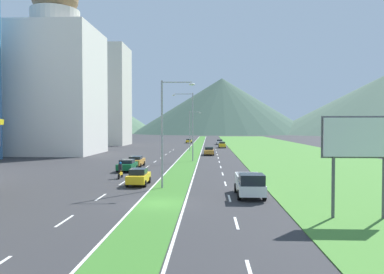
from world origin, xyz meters
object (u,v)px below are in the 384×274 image
at_px(car_0, 139,177).
at_px(car_6, 209,151).
at_px(car_5, 189,141).
at_px(car_4, 222,145).
at_px(motorcycle_rider, 120,172).
at_px(street_lamp_near, 166,127).
at_px(street_lamp_far, 191,128).
at_px(car_2, 136,161).
at_px(billboard_roadside, 359,143).
at_px(car_3, 220,142).
at_px(street_lamp_mid, 191,122).
at_px(car_1, 127,165).
at_px(pickup_truck_0, 250,185).

distance_m(car_0, car_6, 38.28).
xyz_separation_m(car_0, car_5, (-0.05, 89.61, -0.09)).
relative_size(car_4, motorcycle_rider, 2.30).
xyz_separation_m(street_lamp_near, street_lamp_far, (-0.23, 52.02, -0.43)).
bearing_deg(car_2, car_5, -2.64).
bearing_deg(car_4, billboard_roadside, 4.37).
relative_size(car_0, motorcycle_rider, 2.03).
height_order(billboard_roadside, motorcycle_rider, billboard_roadside).
height_order(car_3, car_6, car_6).
relative_size(street_lamp_mid, car_4, 2.38).
bearing_deg(street_lamp_far, car_5, 93.84).
height_order(billboard_roadside, car_0, billboard_roadside).
bearing_deg(car_1, car_0, -162.14).
xyz_separation_m(street_lamp_mid, car_6, (2.92, 13.51, -5.45)).
relative_size(street_lamp_far, car_5, 1.91).
bearing_deg(car_2, street_lamp_near, -160.86).
height_order(billboard_roadside, car_2, billboard_roadside).
relative_size(car_3, car_5, 1.01).
bearing_deg(street_lamp_far, street_lamp_mid, -87.35).
distance_m(car_1, car_5, 78.80).
xyz_separation_m(street_lamp_near, pickup_truck_0, (7.18, -3.77, -4.62)).
height_order(street_lamp_mid, car_4, street_lamp_mid).
relative_size(car_1, car_3, 0.92).
distance_m(street_lamp_near, car_2, 19.72).
relative_size(billboard_roadside, motorcycle_rider, 3.14).
bearing_deg(billboard_roadside, car_3, 93.63).
distance_m(street_lamp_mid, motorcycle_rider, 21.51).
bearing_deg(car_2, car_1, 179.26).
bearing_deg(car_1, street_lamp_mid, -28.81).
height_order(street_lamp_near, street_lamp_far, street_lamp_near).
height_order(street_lamp_far, pickup_truck_0, street_lamp_far).
bearing_deg(street_lamp_near, car_1, 116.44).
bearing_deg(car_6, street_lamp_far, -161.72).
bearing_deg(car_5, car_3, -133.34).
height_order(car_1, car_4, car_4).
xyz_separation_m(street_lamp_near, car_2, (-6.27, 18.06, -4.84)).
height_order(car_4, motorcycle_rider, motorcycle_rider).
height_order(street_lamp_near, car_0, street_lamp_near).
distance_m(billboard_roadside, car_1, 30.59).
height_order(car_1, car_2, car_1).
bearing_deg(street_lamp_far, pickup_truck_0, -82.43).
bearing_deg(motorcycle_rider, pickup_truck_0, -128.14).
bearing_deg(car_4, pickup_truck_0, -0.09).
distance_m(street_lamp_near, car_6, 40.02).
distance_m(street_lamp_near, car_3, 82.47).
distance_m(street_lamp_mid, car_2, 12.08).
relative_size(car_1, car_6, 0.93).
height_order(car_5, pickup_truck_0, pickup_truck_0).
distance_m(street_lamp_far, car_5, 39.78).
xyz_separation_m(billboard_roadside, car_4, (-5.73, 74.87, -3.86)).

